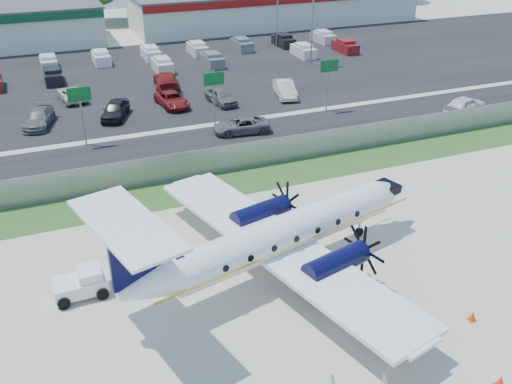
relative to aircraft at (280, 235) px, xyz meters
name	(u,v)px	position (x,y,z in m)	size (l,w,h in m)	color
ground	(299,279)	(0.65, -1.01, -2.30)	(170.00, 170.00, 0.00)	beige
grass_verge	(224,184)	(0.65, 10.99, -2.29)	(170.00, 4.00, 0.02)	#2D561E
access_road	(195,148)	(0.65, 17.99, -2.29)	(170.00, 8.00, 0.02)	black
parking_lot	(141,79)	(0.65, 38.99, -2.29)	(170.00, 32.00, 0.02)	black
perimeter_fence	(214,160)	(0.65, 12.99, -1.30)	(120.00, 0.06, 1.99)	gray
building_east	(276,7)	(26.65, 60.97, 0.33)	(44.40, 12.40, 5.24)	silver
sign_left	(80,102)	(-7.35, 21.89, 1.31)	(1.80, 0.26, 5.00)	gray
sign_mid	(214,87)	(3.65, 21.89, 1.31)	(1.80, 0.26, 5.00)	gray
sign_right	(329,73)	(14.65, 21.89, 1.31)	(1.80, 0.26, 5.00)	gray
light_pole_ne	(313,20)	(20.65, 36.99, 2.93)	(0.90, 0.35, 9.09)	gray
light_pole_se	(277,6)	(20.65, 46.99, 2.93)	(0.90, 0.35, 9.09)	gray
tree_line	(96,22)	(0.65, 72.99, -2.30)	(112.00, 6.00, 14.00)	#2B591A
aircraft	(280,235)	(0.00, 0.00, 0.00)	(19.53, 19.10, 5.96)	white
pushback_tug	(82,283)	(-10.01, 1.98, -1.63)	(2.65, 1.94, 1.41)	white
baggage_cart_far	(394,330)	(2.64, -6.76, -1.75)	(2.51, 1.87, 1.18)	gray
cone_nose	(473,316)	(6.90, -7.05, -2.06)	(0.36, 0.36, 0.51)	#EA3B07
cone_port_wing	(500,381)	(5.11, -10.78, -2.03)	(0.40, 0.40, 0.57)	#EA3B07
cone_starboard_wing	(251,205)	(1.17, 7.14, -2.06)	(0.35, 0.35, 0.50)	#EA3B07
road_car_mid	(241,133)	(5.26, 19.69, -2.30)	(2.21, 4.79, 1.33)	#595B5E
road_car_east	(464,113)	(26.21, 16.55, -2.30)	(1.89, 4.70, 1.60)	silver
parked_car_a	(40,126)	(-10.56, 27.90, -2.30)	(2.03, 4.99, 1.45)	#595B5E
parked_car_b	(116,118)	(-4.01, 27.37, -2.30)	(1.88, 4.69, 1.60)	black
parked_car_c	(172,106)	(1.55, 28.59, -2.30)	(2.25, 4.89, 1.36)	maroon
parked_car_d	(221,104)	(6.15, 27.61, -2.30)	(1.78, 4.43, 1.51)	#595B5E
parked_car_e	(285,97)	(12.81, 27.24, -2.30)	(1.68, 4.81, 1.58)	beige
parked_car_f	(73,100)	(-7.14, 34.11, -2.30)	(2.22, 4.81, 1.34)	beige
parked_car_g	(167,88)	(2.46, 34.51, -2.30)	(2.37, 5.82, 1.69)	maroon
far_parking_rows	(132,67)	(0.65, 43.99, -2.30)	(56.00, 10.00, 1.60)	gray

